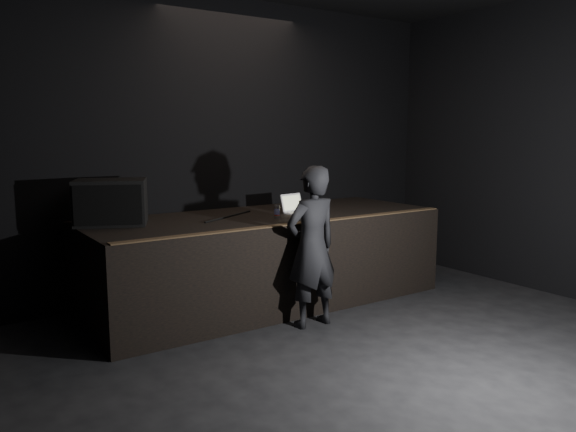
# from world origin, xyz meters

# --- Properties ---
(ground) EXTENTS (7.00, 7.00, 0.00)m
(ground) POSITION_xyz_m (0.00, 0.00, 0.00)
(ground) COLOR black
(ground) RESTS_ON ground
(room_walls) EXTENTS (6.10, 7.10, 3.52)m
(room_walls) POSITION_xyz_m (0.00, 0.00, 2.02)
(room_walls) COLOR black
(room_walls) RESTS_ON ground
(stage_riser) EXTENTS (4.00, 1.50, 1.00)m
(stage_riser) POSITION_xyz_m (0.00, 2.73, 0.50)
(stage_riser) COLOR black
(stage_riser) RESTS_ON ground
(riser_lip) EXTENTS (3.92, 0.10, 0.01)m
(riser_lip) POSITION_xyz_m (0.00, 2.02, 1.01)
(riser_lip) COLOR brown
(riser_lip) RESTS_ON stage_riser
(stage_monitor) EXTENTS (0.81, 0.72, 0.45)m
(stage_monitor) POSITION_xyz_m (-1.63, 3.02, 1.23)
(stage_monitor) COLOR black
(stage_monitor) RESTS_ON stage_riser
(cable) EXTENTS (0.80, 0.48, 0.02)m
(cable) POSITION_xyz_m (-0.43, 2.80, 1.01)
(cable) COLOR black
(cable) RESTS_ON stage_riser
(laptop) EXTENTS (0.36, 0.33, 0.21)m
(laptop) POSITION_xyz_m (0.37, 2.65, 1.06)
(laptop) COLOR silver
(laptop) RESTS_ON stage_riser
(beer_can) EXTENTS (0.06, 0.06, 0.15)m
(beer_can) POSITION_xyz_m (-0.05, 2.41, 1.07)
(beer_can) COLOR silver
(beer_can) RESTS_ON stage_riser
(plastic_cup) EXTENTS (0.08, 0.08, 0.11)m
(plastic_cup) POSITION_xyz_m (0.51, 3.12, 1.05)
(plastic_cup) COLOR white
(plastic_cup) RESTS_ON stage_riser
(wii_remote) EXTENTS (0.05, 0.16, 0.03)m
(wii_remote) POSITION_xyz_m (0.24, 2.08, 1.01)
(wii_remote) COLOR white
(wii_remote) RESTS_ON stage_riser
(person) EXTENTS (0.60, 0.40, 1.60)m
(person) POSITION_xyz_m (-0.05, 1.78, 0.80)
(person) COLOR black
(person) RESTS_ON ground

